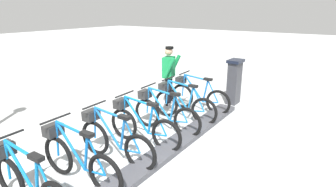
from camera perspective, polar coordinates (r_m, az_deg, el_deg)
The scene contains 11 objects.
ground_plane at distance 5.18m, azimuth -1.43°, elevation -13.12°, with size 60.00×60.00×0.00m, color silver.
dock_rail_base at distance 5.16m, azimuth -1.44°, elevation -12.65°, with size 0.44×6.20×0.10m, color #47474C.
payment_kiosk at distance 7.97m, azimuth 13.72°, elevation 2.58°, with size 0.36×0.52×1.28m.
bike_docked_0 at distance 7.26m, azimuth 6.11°, elevation -0.39°, with size 1.72×0.54×1.02m.
bike_docked_1 at distance 6.63m, azimuth 2.91°, elevation -2.07°, with size 1.72×0.54×1.02m.
bike_docked_2 at distance 6.02m, azimuth -0.96°, elevation -4.08°, with size 1.72×0.54×1.02m.
bike_docked_3 at distance 5.46m, azimuth -5.69°, elevation -6.49°, with size 1.72×0.54×1.02m.
bike_docked_4 at distance 4.96m, azimuth -11.50°, elevation -9.37°, with size 1.72×0.54×1.02m.
bike_docked_5 at distance 4.53m, azimuth -18.65°, elevation -12.71°, with size 1.72×0.54×1.02m.
bike_docked_6 at distance 4.20m, azimuth -27.34°, elevation -16.40°, with size 1.72×0.54×1.02m.
worker_near_rack at distance 7.53m, azimuth 0.22°, elevation 4.13°, with size 0.52×0.69×1.66m.
Camera 1 is at (-2.63, 3.61, 2.62)m, focal length 29.06 mm.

